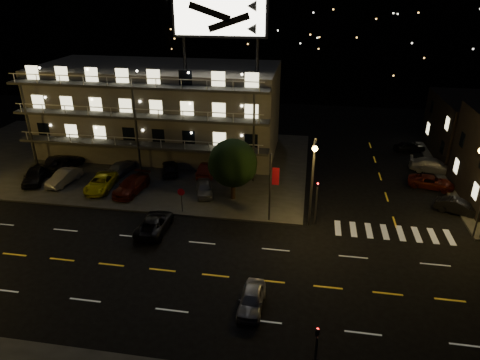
% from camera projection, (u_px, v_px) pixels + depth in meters
% --- Properties ---
extents(ground, '(140.00, 140.00, 0.00)m').
position_uv_depth(ground, '(189.00, 273.00, 31.15)').
color(ground, black).
rests_on(ground, ground).
extents(curb_nw, '(44.00, 24.00, 0.15)m').
position_uv_depth(curb_nw, '(121.00, 159.00, 51.12)').
color(curb_nw, '#32322F').
rests_on(curb_nw, ground).
extents(motel, '(28.00, 13.80, 18.10)m').
position_uv_depth(motel, '(161.00, 109.00, 51.78)').
color(motel, gray).
rests_on(motel, ground).
extents(hill_backdrop, '(120.00, 25.00, 24.00)m').
position_uv_depth(hill_backdrop, '(248.00, 24.00, 88.80)').
color(hill_backdrop, black).
rests_on(hill_backdrop, ground).
extents(streetlight_nc, '(0.44, 1.92, 8.00)m').
position_uv_depth(streetlight_nc, '(313.00, 175.00, 34.91)').
color(streetlight_nc, '#2D2D30').
rests_on(streetlight_nc, ground).
extents(signal_nw, '(0.20, 0.27, 4.60)m').
position_uv_depth(signal_nw, '(317.00, 198.00, 36.34)').
color(signal_nw, '#2D2D30').
rests_on(signal_nw, ground).
extents(signal_sw, '(0.20, 0.27, 4.60)m').
position_uv_depth(signal_sw, '(315.00, 353.00, 21.12)').
color(signal_sw, '#2D2D30').
rests_on(signal_sw, ground).
extents(signal_ne, '(0.27, 0.20, 4.60)m').
position_uv_depth(signal_ne, '(480.00, 210.00, 34.41)').
color(signal_ne, '#2D2D30').
rests_on(signal_ne, ground).
extents(banner_north, '(0.83, 0.16, 6.40)m').
position_uv_depth(banner_north, '(271.00, 186.00, 36.48)').
color(banner_north, '#2D2D30').
rests_on(banner_north, ground).
extents(stop_sign, '(0.91, 0.11, 2.61)m').
position_uv_depth(stop_sign, '(181.00, 196.00, 38.55)').
color(stop_sign, '#2D2D30').
rests_on(stop_sign, ground).
extents(tree, '(4.77, 4.60, 6.01)m').
position_uv_depth(tree, '(232.00, 164.00, 40.16)').
color(tree, black).
rests_on(tree, curb_nw).
extents(lot_car_0, '(3.09, 4.85, 1.54)m').
position_uv_depth(lot_car_0, '(35.00, 175.00, 44.67)').
color(lot_car_0, black).
rests_on(lot_car_0, curb_nw).
extents(lot_car_1, '(2.24, 4.48, 1.41)m').
position_uv_depth(lot_car_1, '(64.00, 177.00, 44.41)').
color(lot_car_1, gray).
rests_on(lot_car_1, curb_nw).
extents(lot_car_2, '(2.72, 5.09, 1.36)m').
position_uv_depth(lot_car_2, '(101.00, 183.00, 43.23)').
color(lot_car_2, yellow).
rests_on(lot_car_2, curb_nw).
extents(lot_car_3, '(2.73, 5.27, 1.46)m').
position_uv_depth(lot_car_3, '(131.00, 185.00, 42.56)').
color(lot_car_3, '#52150B').
rests_on(lot_car_3, curb_nw).
extents(lot_car_4, '(2.53, 4.06, 1.29)m').
position_uv_depth(lot_car_4, '(204.00, 188.00, 42.20)').
color(lot_car_4, gray).
rests_on(lot_car_4, curb_nw).
extents(lot_car_5, '(2.30, 4.24, 1.33)m').
position_uv_depth(lot_car_5, '(56.00, 162.00, 48.33)').
color(lot_car_5, black).
rests_on(lot_car_5, curb_nw).
extents(lot_car_6, '(3.02, 5.23, 1.37)m').
position_uv_depth(lot_car_6, '(66.00, 163.00, 48.00)').
color(lot_car_6, black).
rests_on(lot_car_6, curb_nw).
extents(lot_car_7, '(2.23, 4.50, 1.26)m').
position_uv_depth(lot_car_7, '(121.00, 167.00, 47.08)').
color(lot_car_7, gray).
rests_on(lot_car_7, curb_nw).
extents(lot_car_8, '(2.93, 4.57, 1.45)m').
position_uv_depth(lot_car_8, '(170.00, 167.00, 46.85)').
color(lot_car_8, black).
rests_on(lot_car_8, curb_nw).
extents(lot_car_9, '(1.75, 4.42, 1.43)m').
position_uv_depth(lot_car_9, '(208.00, 169.00, 46.39)').
color(lot_car_9, '#52150B').
rests_on(lot_car_9, curb_nw).
extents(side_car_0, '(4.24, 2.90, 1.32)m').
position_uv_depth(side_car_0, '(458.00, 207.00, 38.98)').
color(side_car_0, black).
rests_on(side_car_0, ground).
extents(side_car_1, '(4.87, 3.10, 1.25)m').
position_uv_depth(side_car_1, '(431.00, 182.00, 43.89)').
color(side_car_1, '#52150B').
rests_on(side_car_1, ground).
extents(side_car_2, '(5.36, 2.84, 1.48)m').
position_uv_depth(side_car_2, '(433.00, 165.00, 47.60)').
color(side_car_2, gray).
rests_on(side_car_2, ground).
extents(side_car_3, '(4.08, 2.63, 1.29)m').
position_uv_depth(side_car_3, '(410.00, 146.00, 53.43)').
color(side_car_3, black).
rests_on(side_car_3, ground).
extents(road_car_east, '(1.62, 3.83, 1.29)m').
position_uv_depth(road_car_east, '(252.00, 299.00, 27.60)').
color(road_car_east, gray).
rests_on(road_car_east, ground).
extents(road_car_west, '(2.32, 4.96, 1.37)m').
position_uv_depth(road_car_west, '(155.00, 223.00, 36.24)').
color(road_car_west, black).
rests_on(road_car_west, ground).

